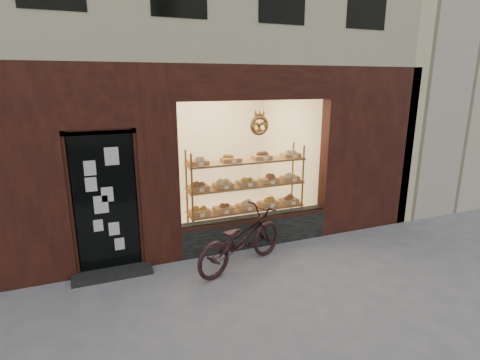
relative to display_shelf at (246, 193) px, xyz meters
name	(u,v)px	position (x,y,z in m)	size (l,w,h in m)	color
ground	(292,317)	(-0.45, -2.55, -0.86)	(90.00, 90.00, 0.00)	slate
neighbor_right	(477,27)	(9.15, 2.95, 3.64)	(12.00, 7.00, 9.00)	beige
display_shelf	(246,193)	(0.00, 0.00, 0.00)	(2.20, 0.45, 1.70)	brown
bicycle	(241,239)	(-0.53, -1.07, -0.40)	(0.61, 1.74, 0.91)	black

